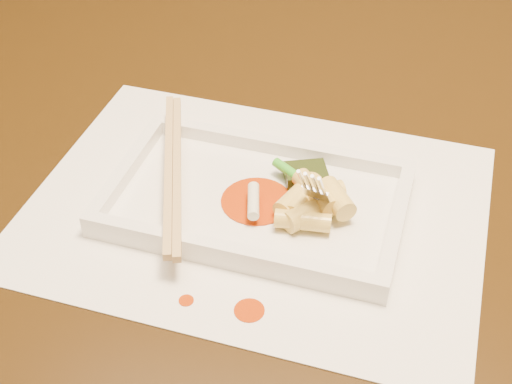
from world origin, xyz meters
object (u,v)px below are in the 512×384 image
(table, at_px, (214,204))
(chopstick_a, at_px, (169,168))
(placemat, at_px, (256,208))
(plate_base, at_px, (256,204))
(fork, at_px, (344,136))

(table, height_order, chopstick_a, chopstick_a)
(table, distance_m, placemat, 0.16)
(placemat, relative_size, plate_base, 1.54)
(placemat, height_order, fork, fork)
(plate_base, height_order, chopstick_a, chopstick_a)
(table, relative_size, chopstick_a, 6.28)
(plate_base, bearing_deg, chopstick_a, 180.00)
(placemat, bearing_deg, plate_base, 0.00)
(table, distance_m, plate_base, 0.17)
(plate_base, height_order, fork, fork)
(table, relative_size, plate_base, 5.38)
(chopstick_a, bearing_deg, fork, 6.75)
(placemat, relative_size, fork, 2.86)
(placemat, xyz_separation_m, chopstick_a, (-0.08, 0.00, 0.03))
(table, xyz_separation_m, fork, (0.15, -0.08, 0.18))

